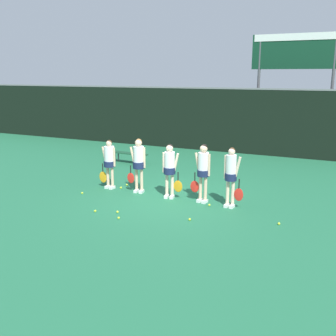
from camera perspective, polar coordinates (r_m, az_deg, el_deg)
The scene contains 20 objects.
ground_plane at distance 12.63m, azimuth -0.05°, elevation -4.26°, with size 140.00×140.00×0.00m, color #216642.
fence_windscreen at distance 19.71m, azimuth 9.95°, elevation 6.79°, with size 60.00×0.08×3.21m.
scoreboard at distance 20.58m, azimuth 18.06°, elevation 14.70°, with size 4.24×0.15×5.73m.
bench_courtside at distance 17.32m, azimuth -5.61°, elevation 1.97°, with size 1.75×0.50×0.48m.
player_0 at distance 13.51m, azimuth -8.51°, elevation 1.14°, with size 0.69×0.40×1.69m.
player_1 at distance 12.92m, azimuth -4.30°, elevation 1.10°, with size 0.66×0.39×1.81m.
player_2 at distance 12.30m, azimuth 0.26°, elevation 0.25°, with size 0.66×0.37×1.73m.
player_3 at distance 11.92m, azimuth 5.13°, elevation 0.03°, with size 0.65×0.37×1.81m.
player_4 at distance 11.57m, azimuth 9.16°, elevation -0.68°, with size 0.62×0.34×1.80m.
tennis_ball_0 at distance 13.52m, azimuth 4.74°, elevation -2.95°, with size 0.07×0.07×0.07m, color #CCE033.
tennis_ball_1 at distance 12.91m, azimuth 8.58°, elevation -3.86°, with size 0.07×0.07×0.07m, color #CCE033.
tennis_ball_2 at distance 11.49m, azimuth -10.53°, elevation -6.15°, with size 0.07×0.07×0.07m, color #CCE033.
tennis_ball_3 at distance 11.32m, azimuth -7.34°, elevation -6.34°, with size 0.07×0.07×0.07m, color #CCE033.
tennis_ball_4 at distance 13.64m, azimuth -6.85°, elevation -2.85°, with size 0.07×0.07×0.07m, color #CCE033.
tennis_ball_5 at distance 10.69m, azimuth 3.16°, elevation -7.45°, with size 0.07×0.07×0.07m, color #CCE033.
tennis_ball_6 at distance 13.26m, azimuth -12.34°, elevation -3.57°, with size 0.07×0.07×0.07m, color #CCE033.
tennis_ball_7 at distance 11.86m, azimuth 6.02°, elevation -5.36°, with size 0.07×0.07×0.07m, color #CCE033.
tennis_ball_8 at distance 10.79m, azimuth 15.80°, elevation -7.78°, with size 0.07×0.07×0.07m, color #CCE033.
tennis_ball_9 at distance 13.97m, azimuth -5.98°, elevation -2.44°, with size 0.07×0.07×0.07m, color #CCE033.
tennis_ball_10 at distance 10.87m, azimuth -7.18°, elevation -7.19°, with size 0.06×0.06×0.06m, color #CCE033.
Camera 1 is at (5.10, -10.89, 3.86)m, focal length 42.00 mm.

